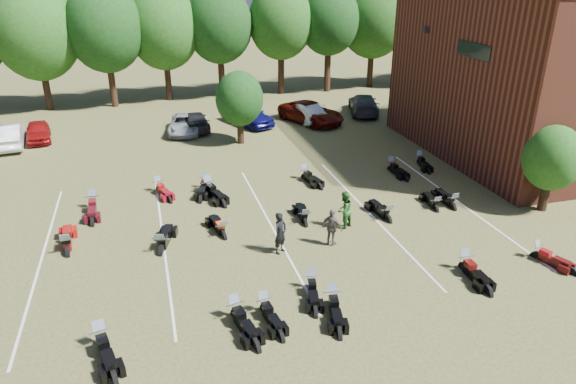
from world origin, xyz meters
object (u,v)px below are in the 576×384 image
object	(u,v)px
car_0	(38,131)
motorcycle_0	(102,347)
motorcycle_7	(68,254)
motorcycle_14	(94,209)
motorcycle_3	(311,289)
person_green	(344,210)
car_4	(249,115)
person_grey	(332,227)
person_black	(280,233)

from	to	relation	value
car_0	motorcycle_0	world-z (taller)	car_0
motorcycle_7	motorcycle_0	bearing A→B (deg)	100.13
motorcycle_0	motorcycle_14	xyz separation A→B (m)	(-0.85, 10.89, 0.00)
car_0	motorcycle_7	bearing A→B (deg)	-86.48
motorcycle_3	motorcycle_7	distance (m)	10.58
person_green	motorcycle_0	bearing A→B (deg)	-2.02
car_4	motorcycle_3	bearing A→B (deg)	-118.76
car_4	person_grey	size ratio (longest dim) A/B	2.77
car_0	car_4	xyz separation A→B (m)	(14.92, -0.27, 0.15)
motorcycle_0	car_4	bearing A→B (deg)	53.01
motorcycle_0	motorcycle_7	bearing A→B (deg)	90.12
motorcycle_0	person_black	bearing A→B (deg)	16.27
person_grey	motorcycle_7	bearing A→B (deg)	38.59
motorcycle_3	motorcycle_7	xyz separation A→B (m)	(-9.15, 5.32, 0.00)
motorcycle_0	motorcycle_7	world-z (taller)	motorcycle_7
motorcycle_0	motorcycle_7	size ratio (longest dim) A/B	0.94
motorcycle_3	motorcycle_14	bearing A→B (deg)	143.14
motorcycle_7	car_0	bearing A→B (deg)	-82.50
car_4	person_black	size ratio (longest dim) A/B	2.54
car_4	person_black	world-z (taller)	person_black
motorcycle_3	car_0	bearing A→B (deg)	131.97
person_green	motorcycle_3	distance (m)	5.37
person_grey	motorcycle_0	distance (m)	10.34
motorcycle_7	motorcycle_3	bearing A→B (deg)	145.69
motorcycle_0	motorcycle_14	size ratio (longest dim) A/B	0.96
person_black	motorcycle_3	distance (m)	3.12
person_green	motorcycle_0	distance (m)	11.93
motorcycle_14	person_black	bearing A→B (deg)	-41.62
person_grey	motorcycle_0	xyz separation A→B (m)	(-9.42, -4.17, -0.85)
person_green	person_black	bearing A→B (deg)	-7.74
motorcycle_7	motorcycle_14	world-z (taller)	motorcycle_7
car_4	person_black	xyz separation A→B (m)	(-2.68, -19.04, 0.12)
person_black	motorcycle_3	xyz separation A→B (m)	(0.40, -2.95, -0.93)
car_4	person_green	world-z (taller)	person_green
car_4	motorcycle_0	distance (m)	25.19
person_black	motorcycle_3	size ratio (longest dim) A/B	0.88
person_green	motorcycle_7	size ratio (longest dim) A/B	0.71
motorcycle_7	person_black	bearing A→B (deg)	160.70
person_black	motorcycle_7	size ratio (longest dim) A/B	0.73
person_black	person_green	world-z (taller)	person_black
motorcycle_0	motorcycle_7	distance (m)	6.74
car_0	car_4	distance (m)	14.93
person_green	person_grey	distance (m)	1.77
person_grey	motorcycle_3	distance (m)	3.63
person_black	person_green	bearing A→B (deg)	-15.59
car_0	car_4	world-z (taller)	car_4
motorcycle_14	motorcycle_7	bearing A→B (deg)	-101.91
person_grey	motorcycle_14	bearing A→B (deg)	17.44
person_green	person_grey	size ratio (longest dim) A/B	1.06
person_grey	motorcycle_7	xyz separation A→B (m)	(-11.08, 2.36, -0.85)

